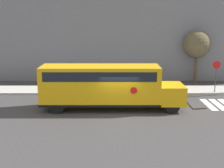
{
  "coord_description": "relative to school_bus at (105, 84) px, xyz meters",
  "views": [
    {
      "loc": [
        -0.46,
        -20.22,
        6.17
      ],
      "look_at": [
        -0.42,
        1.4,
        1.67
      ],
      "focal_mm": 50.0,
      "sensor_mm": 36.0,
      "label": 1
    }
  ],
  "objects": [
    {
      "name": "school_bus",
      "position": [
        0.0,
        0.0,
        0.0
      ],
      "size": [
        9.83,
        2.57,
        3.05
      ],
      "color": "#EAA80F",
      "rests_on": "ground"
    },
    {
      "name": "ground_plane",
      "position": [
        0.9,
        -0.9,
        -1.75
      ],
      "size": [
        60.0,
        60.0,
        0.0
      ],
      "primitive_type": "plane",
      "color": "#3A3838"
    },
    {
      "name": "tree_near_sidewalk",
      "position": [
        8.7,
        9.29,
        2.03
      ],
      "size": [
        2.66,
        2.66,
        5.14
      ],
      "color": "brown",
      "rests_on": "ground"
    },
    {
      "name": "sidewalk_strip",
      "position": [
        0.9,
        5.6,
        -1.67
      ],
      "size": [
        44.0,
        3.0,
        0.15
      ],
      "color": "#B2ADA3",
      "rests_on": "ground"
    },
    {
      "name": "stop_sign",
      "position": [
        9.1,
        4.45,
        0.06
      ],
      "size": [
        0.64,
        0.1,
        2.8
      ],
      "color": "#38383A",
      "rests_on": "ground"
    },
    {
      "name": "building_backdrop",
      "position": [
        0.9,
        12.1,
        2.98
      ],
      "size": [
        32.0,
        4.0,
        9.45
      ],
      "color": "slate",
      "rests_on": "ground"
    }
  ]
}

